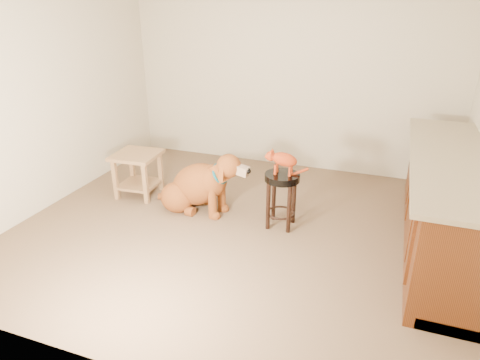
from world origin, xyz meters
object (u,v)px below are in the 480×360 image
at_px(wood_stool, 431,203).
at_px(side_table, 138,168).
at_px(golden_retriever, 198,186).
at_px(padded_stool, 282,189).
at_px(tabby_kitten, 282,160).

xyz_separation_m(wood_stool, side_table, (-3.27, -0.19, 0.00)).
height_order(wood_stool, golden_retriever, golden_retriever).
bearing_deg(padded_stool, tabby_kitten, 174.92).
bearing_deg(golden_retriever, tabby_kitten, 4.94).
xyz_separation_m(golden_retriever, tabby_kitten, (0.96, -0.04, 0.45)).
bearing_deg(tabby_kitten, side_table, 174.38).
distance_m(wood_stool, golden_retriever, 2.44).
bearing_deg(golden_retriever, side_table, 179.56).
bearing_deg(side_table, golden_retriever, -7.83).
height_order(side_table, tabby_kitten, tabby_kitten).
distance_m(padded_stool, tabby_kitten, 0.32).
height_order(side_table, golden_retriever, golden_retriever).
height_order(padded_stool, wood_stool, wood_stool).
xyz_separation_m(side_table, golden_retriever, (0.86, -0.12, -0.06)).
distance_m(padded_stool, side_table, 1.84).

